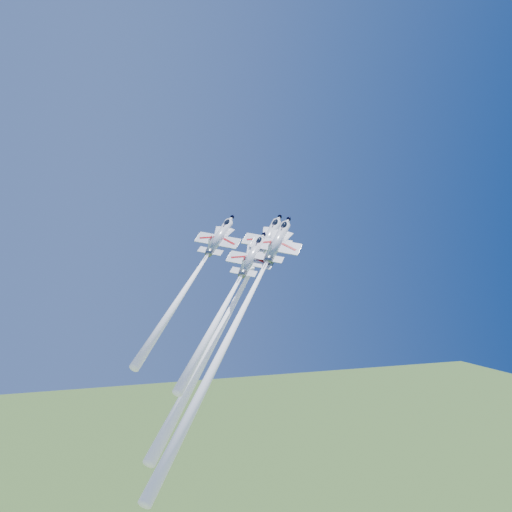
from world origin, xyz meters
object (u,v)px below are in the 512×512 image
object	(u,v)px
jet_left	(195,275)
jet_right	(240,316)
jet_lead	(234,303)
jet_slot	(231,295)

from	to	relation	value
jet_left	jet_right	distance (m)	16.67
jet_lead	jet_slot	bearing A→B (deg)	-79.52
jet_lead	jet_left	bearing A→B (deg)	-177.25
jet_right	jet_slot	size ratio (longest dim) A/B	1.55
jet_left	jet_lead	bearing A→B (deg)	2.75
jet_slot	jet_right	bearing A→B (deg)	-55.33
jet_lead	jet_left	xyz separation A→B (m)	(-6.84, 4.24, 5.44)
jet_lead	jet_slot	world-z (taller)	jet_lead
jet_left	jet_slot	world-z (taller)	jet_left
jet_right	jet_lead	bearing A→B (deg)	112.90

